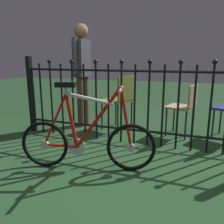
% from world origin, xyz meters
% --- Properties ---
extents(ground_plane, '(20.00, 20.00, 0.00)m').
position_xyz_m(ground_plane, '(0.00, 0.00, 0.00)').
color(ground_plane, '#214524').
extents(iron_fence, '(3.47, 0.07, 1.19)m').
position_xyz_m(iron_fence, '(-0.06, 0.76, 0.60)').
color(iron_fence, black).
rests_on(iron_fence, ground).
extents(bicycle, '(1.39, 0.48, 0.92)m').
position_xyz_m(bicycle, '(-0.29, -0.14, 0.33)').
color(bicycle, black).
rests_on(bicycle, ground).
extents(chair_olive, '(0.56, 0.56, 0.89)m').
position_xyz_m(chair_olive, '(-0.37, 1.27, 0.55)').
color(chair_olive, black).
rests_on(chair_olive, ground).
extents(chair_tan, '(0.46, 0.46, 0.78)m').
position_xyz_m(chair_tan, '(0.61, 1.31, 0.49)').
color(chair_tan, black).
rests_on(chair_tan, ground).
extents(person_visitor, '(0.23, 0.47, 1.70)m').
position_xyz_m(person_visitor, '(-1.08, 1.33, 1.03)').
color(person_visitor, '#4C3823').
rests_on(person_visitor, ground).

